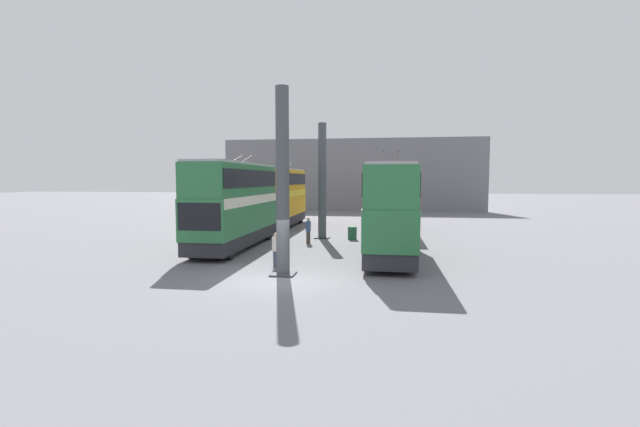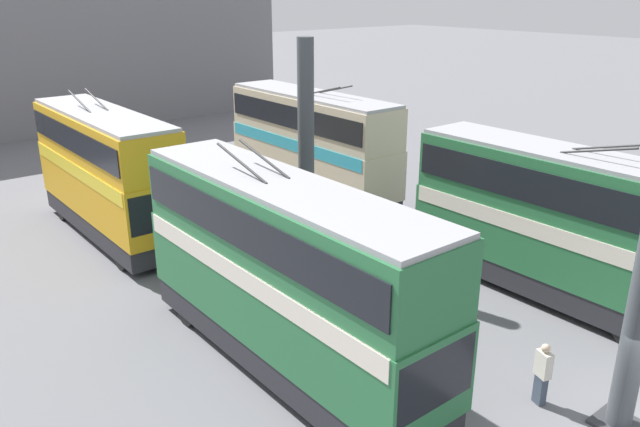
{
  "view_description": "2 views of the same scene",
  "coord_description": "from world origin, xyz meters",
  "px_view_note": "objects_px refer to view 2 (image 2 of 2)",
  "views": [
    {
      "loc": [
        -17.33,
        -4.43,
        4.26
      ],
      "look_at": [
        9.44,
        -0.42,
        2.12
      ],
      "focal_mm": 24.0,
      "sensor_mm": 36.0,
      "label": 1
    },
    {
      "loc": [
        -4.0,
        13.32,
        9.91
      ],
      "look_at": [
        13.41,
        -0.71,
        1.76
      ],
      "focal_mm": 35.0,
      "sensor_mm": 36.0,
      "label": 2
    }
  ],
  "objects_px": {
    "person_aisle_foreground": "(542,372)",
    "oil_drum": "(358,239)",
    "bus_right_far": "(107,167)",
    "person_aisle_midway": "(345,266)",
    "bus_left_near": "(555,215)",
    "bus_left_far": "(312,141)",
    "bus_right_mid": "(284,266)"
  },
  "relations": [
    {
      "from": "person_aisle_midway",
      "to": "oil_drum",
      "type": "relative_size",
      "value": 1.91
    },
    {
      "from": "person_aisle_foreground",
      "to": "oil_drum",
      "type": "xyz_separation_m",
      "value": [
        10.1,
        -2.97,
        -0.44
      ]
    },
    {
      "from": "bus_left_far",
      "to": "person_aisle_midway",
      "type": "distance_m",
      "value": 10.22
    },
    {
      "from": "person_aisle_midway",
      "to": "person_aisle_foreground",
      "type": "bearing_deg",
      "value": -87.03
    },
    {
      "from": "bus_right_mid",
      "to": "bus_right_far",
      "type": "distance_m",
      "value": 12.38
    },
    {
      "from": "bus_right_mid",
      "to": "bus_right_far",
      "type": "bearing_deg",
      "value": 0.0
    },
    {
      "from": "bus_left_near",
      "to": "person_aisle_foreground",
      "type": "height_order",
      "value": "bus_left_near"
    },
    {
      "from": "oil_drum",
      "to": "person_aisle_foreground",
      "type": "bearing_deg",
      "value": 163.62
    },
    {
      "from": "bus_left_near",
      "to": "bus_right_far",
      "type": "distance_m",
      "value": 17.27
    },
    {
      "from": "oil_drum",
      "to": "bus_right_far",
      "type": "bearing_deg",
      "value": 42.25
    },
    {
      "from": "bus_left_near",
      "to": "bus_right_mid",
      "type": "height_order",
      "value": "bus_right_mid"
    },
    {
      "from": "bus_right_mid",
      "to": "person_aisle_midway",
      "type": "distance_m",
      "value": 5.24
    },
    {
      "from": "bus_left_near",
      "to": "person_aisle_midway",
      "type": "distance_m",
      "value": 7.13
    },
    {
      "from": "bus_right_far",
      "to": "person_aisle_midway",
      "type": "xyz_separation_m",
      "value": [
        -10.04,
        -4.2,
        -2.05
      ]
    },
    {
      "from": "bus_right_mid",
      "to": "person_aisle_foreground",
      "type": "relative_size",
      "value": 6.25
    },
    {
      "from": "bus_right_far",
      "to": "person_aisle_foreground",
      "type": "relative_size",
      "value": 5.75
    },
    {
      "from": "oil_drum",
      "to": "bus_right_mid",
      "type": "bearing_deg",
      "value": 124.18
    },
    {
      "from": "bus_left_near",
      "to": "bus_left_far",
      "type": "height_order",
      "value": "bus_left_far"
    },
    {
      "from": "bus_left_far",
      "to": "oil_drum",
      "type": "height_order",
      "value": "bus_left_far"
    },
    {
      "from": "bus_left_far",
      "to": "oil_drum",
      "type": "relative_size",
      "value": 10.96
    },
    {
      "from": "bus_right_far",
      "to": "person_aisle_midway",
      "type": "relative_size",
      "value": 5.53
    },
    {
      "from": "bus_right_far",
      "to": "oil_drum",
      "type": "bearing_deg",
      "value": -137.75
    },
    {
      "from": "bus_left_far",
      "to": "bus_right_mid",
      "type": "height_order",
      "value": "bus_right_mid"
    },
    {
      "from": "bus_left_far",
      "to": "person_aisle_midway",
      "type": "bearing_deg",
      "value": 148.33
    },
    {
      "from": "bus_left_near",
      "to": "person_aisle_foreground",
      "type": "bearing_deg",
      "value": 121.15
    },
    {
      "from": "bus_left_near",
      "to": "bus_right_mid",
      "type": "relative_size",
      "value": 0.94
    },
    {
      "from": "person_aisle_foreground",
      "to": "oil_drum",
      "type": "relative_size",
      "value": 1.84
    },
    {
      "from": "bus_right_mid",
      "to": "person_aisle_foreground",
      "type": "xyz_separation_m",
      "value": [
        -5.37,
        -3.99,
        -2.12
      ]
    },
    {
      "from": "bus_right_mid",
      "to": "oil_drum",
      "type": "distance_m",
      "value": 8.79
    },
    {
      "from": "person_aisle_foreground",
      "to": "oil_drum",
      "type": "bearing_deg",
      "value": 91.86
    },
    {
      "from": "bus_left_near",
      "to": "oil_drum",
      "type": "distance_m",
      "value": 7.62
    },
    {
      "from": "bus_left_far",
      "to": "person_aisle_foreground",
      "type": "height_order",
      "value": "bus_left_far"
    }
  ]
}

